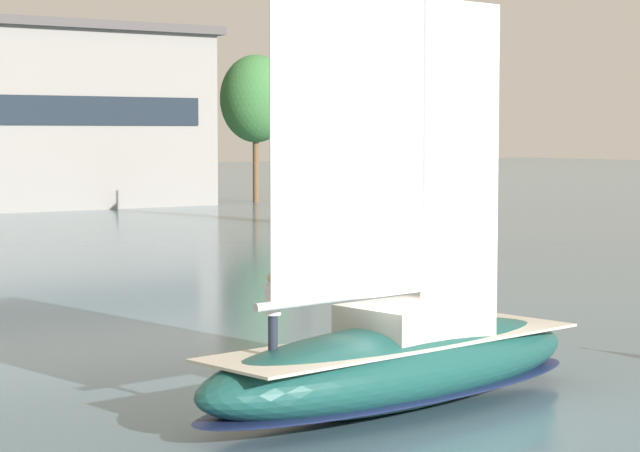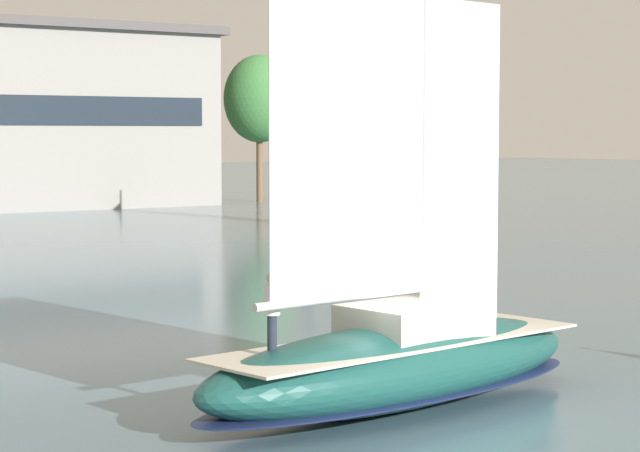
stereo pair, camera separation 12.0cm
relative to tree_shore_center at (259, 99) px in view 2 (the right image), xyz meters
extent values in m
plane|color=slate|center=(-41.17, -71.33, -9.03)|extent=(400.00, 400.00, 0.00)
cube|color=#1E2833|center=(-24.10, -2.18, -1.21)|extent=(34.19, 0.10, 2.28)
cylinder|color=brown|center=(0.00, 0.00, -5.55)|extent=(0.56, 0.56, 6.96)
ellipsoid|color=#3D7A3D|center=(0.00, 0.00, 0.04)|extent=(6.27, 6.27, 7.66)
ellipsoid|color=#194C47|center=(-41.17, -71.33, -8.09)|extent=(11.39, 4.52, 1.88)
ellipsoid|color=#19234C|center=(-41.17, -71.33, -8.60)|extent=(11.50, 4.56, 0.23)
cube|color=beige|center=(-41.17, -71.33, -7.54)|extent=(10.00, 3.85, 0.06)
cube|color=beige|center=(-40.62, -71.26, -7.12)|extent=(3.36, 2.56, 0.78)
cylinder|color=silver|center=(-40.29, -71.21, -0.59)|extent=(0.22, 0.22, 13.84)
cylinder|color=silver|center=(-42.76, -71.54, -6.40)|extent=(4.97, 0.84, 0.19)
cube|color=white|center=(-42.56, -71.51, -0.73)|extent=(4.55, 0.63, 11.35)
cube|color=white|center=(-38.98, -71.04, -3.70)|extent=(2.42, 0.34, 7.61)
cylinder|color=#232838|center=(-44.51, -71.39, -7.08)|extent=(0.22, 0.22, 0.85)
cylinder|color=silver|center=(-44.51, -71.39, -6.33)|extent=(0.38, 0.38, 0.65)
sphere|color=tan|center=(-44.51, -71.39, -5.89)|extent=(0.24, 0.24, 0.24)
ellipsoid|color=navy|center=(-11.41, -24.16, -8.40)|extent=(4.41, 7.68, 1.26)
ellipsoid|color=#19234C|center=(-11.41, -24.16, -8.74)|extent=(4.45, 7.76, 0.15)
cube|color=#BCB7A8|center=(-11.41, -24.16, -8.02)|extent=(3.80, 6.73, 0.06)
cube|color=beige|center=(-11.29, -23.82, -7.73)|extent=(2.06, 2.44, 0.52)
cylinder|color=silver|center=(-11.21, -23.61, -3.36)|extent=(0.15, 0.15, 9.26)
cylinder|color=silver|center=(-11.77, -25.18, -7.25)|extent=(1.22, 3.19, 0.13)
cube|color=white|center=(-11.72, -25.05, -3.45)|extent=(1.04, 2.91, 7.59)
cube|color=white|center=(-10.91, -22.74, -5.45)|extent=(0.56, 1.55, 5.09)
ellipsoid|color=#194C47|center=(-12.79, -34.30, -8.45)|extent=(5.90, 6.37, 1.15)
ellipsoid|color=#19234C|center=(-12.79, -34.30, -8.77)|extent=(5.96, 6.43, 0.14)
cube|color=#BCB7A8|center=(-12.79, -34.30, -8.10)|extent=(5.14, 5.55, 0.06)
cube|color=beige|center=(-12.57, -34.05, -7.84)|extent=(2.25, 2.31, 0.48)
cylinder|color=silver|center=(-12.43, -33.89, -3.83)|extent=(0.14, 0.14, 8.49)
cylinder|color=silver|center=(-13.44, -35.05, -7.39)|extent=(2.10, 2.38, 0.12)
cylinder|color=silver|center=(-13.44, -35.05, -7.31)|extent=(1.95, 2.19, 0.18)
camera|label=1|loc=(-58.35, -92.76, -2.90)|focal=70.00mm
camera|label=2|loc=(-58.25, -92.83, -2.90)|focal=70.00mm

